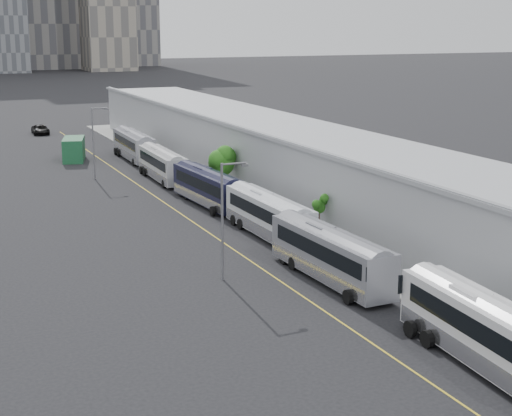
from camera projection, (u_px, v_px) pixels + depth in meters
sidewalk at (369, 245)px, 63.70m from camera, size 10.00×170.00×0.12m
lane_line at (251, 261)px, 59.58m from camera, size 0.12×160.00×0.02m
depot at (412, 199)px, 64.48m from camera, size 12.45×160.40×7.20m
bus_2 at (487, 338)px, 40.88m from camera, size 3.55×13.28×3.84m
bus_3 at (331, 259)px, 54.68m from camera, size 3.04×12.95×3.76m
bus_4 at (269, 219)px, 66.05m from camera, size 2.82×12.62×3.68m
bus_5 at (208, 190)px, 77.62m from camera, size 3.20×12.49×3.62m
bus_6 at (162, 167)px, 90.11m from camera, size 2.77×12.35×3.59m
bus_7 at (134, 148)px, 103.66m from camera, size 2.92×13.00×3.78m
tree_2 at (319, 207)px, 65.20m from camera, size 1.03×1.03×3.37m
tree_3 at (221, 159)px, 82.38m from camera, size 2.82×2.82×5.19m
street_lamp_near at (225, 213)px, 54.25m from camera, size 2.04×0.22×8.35m
street_lamp_far at (95, 138)px, 89.89m from camera, size 2.04×0.22×8.30m
shipping_container at (74, 149)px, 103.01m from camera, size 4.04×6.39×2.99m
suv at (40, 130)px, 127.78m from camera, size 2.71×5.51×1.50m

